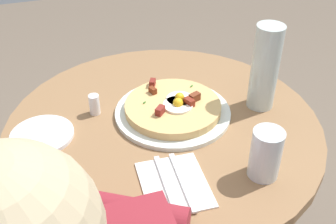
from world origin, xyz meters
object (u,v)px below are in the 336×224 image
(fork, at_px, (166,184))
(salt_shaker, at_px, (94,104))
(pepper_shaker, at_px, (265,76))
(pizza_plate, at_px, (173,112))
(knife, at_px, (182,181))
(dining_table, at_px, (164,170))
(water_glass, at_px, (266,154))
(water_bottle, at_px, (265,68))
(bread_plate, at_px, (42,135))
(breakfast_pizza, at_px, (173,107))

(fork, xyz_separation_m, salt_shaker, (0.10, -0.31, 0.02))
(salt_shaker, height_order, pepper_shaker, salt_shaker)
(pizza_plate, height_order, knife, pizza_plate)
(dining_table, xyz_separation_m, water_glass, (-0.15, 0.25, 0.23))
(fork, relative_size, water_glass, 1.53)
(dining_table, relative_size, salt_shaker, 14.59)
(pizza_plate, height_order, salt_shaker, salt_shaker)
(dining_table, xyz_separation_m, water_bottle, (-0.28, 0.01, 0.29))
(dining_table, xyz_separation_m, knife, (0.03, 0.22, 0.18))
(bread_plate, distance_m, water_glass, 0.54)
(bread_plate, bearing_deg, salt_shaker, -158.12)
(pizza_plate, xyz_separation_m, water_glass, (-0.12, 0.28, 0.05))
(dining_table, bearing_deg, salt_shaker, -30.88)
(pepper_shaker, bearing_deg, breakfast_pizza, 11.55)
(pizza_plate, bearing_deg, breakfast_pizza, -171.77)
(water_bottle, height_order, pepper_shaker, water_bottle)
(knife, distance_m, water_bottle, 0.39)
(water_bottle, bearing_deg, knife, 35.39)
(knife, bearing_deg, water_bottle, 128.58)
(water_bottle, xyz_separation_m, pepper_shaker, (-0.07, -0.09, -0.09))
(salt_shaker, distance_m, pepper_shaker, 0.50)
(fork, height_order, knife, same)
(pizza_plate, xyz_separation_m, water_bottle, (-0.24, 0.03, 0.11))
(pepper_shaker, bearing_deg, water_bottle, 55.28)
(water_glass, bearing_deg, pepper_shaker, -119.35)
(knife, distance_m, pepper_shaker, 0.48)
(bread_plate, height_order, water_glass, water_glass)
(water_glass, xyz_separation_m, pepper_shaker, (-0.19, -0.34, -0.03))
(breakfast_pizza, height_order, pepper_shaker, breakfast_pizza)
(dining_table, distance_m, breakfast_pizza, 0.20)
(bread_plate, relative_size, salt_shaker, 2.79)
(pizza_plate, relative_size, knife, 1.70)
(breakfast_pizza, bearing_deg, salt_shaker, -19.62)
(pizza_plate, bearing_deg, pepper_shaker, -168.47)
(dining_table, height_order, knife, knife)
(breakfast_pizza, xyz_separation_m, bread_plate, (0.34, -0.01, -0.02))
(fork, xyz_separation_m, pepper_shaker, (-0.40, -0.31, 0.02))
(breakfast_pizza, distance_m, water_bottle, 0.26)
(breakfast_pizza, relative_size, water_bottle, 1.09)
(pizza_plate, height_order, water_glass, water_glass)
(bread_plate, xyz_separation_m, knife, (-0.28, 0.26, 0.00))
(pizza_plate, relative_size, bread_plate, 1.96)
(bread_plate, bearing_deg, water_glass, 147.60)
(knife, bearing_deg, dining_table, 176.21)
(bread_plate, relative_size, knife, 0.87)
(fork, bearing_deg, knife, 90.00)
(knife, bearing_deg, pepper_shaker, 133.24)
(pizza_plate, xyz_separation_m, fork, (0.10, 0.24, 0.00))
(bread_plate, bearing_deg, dining_table, 172.83)
(dining_table, relative_size, water_bottle, 3.50)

